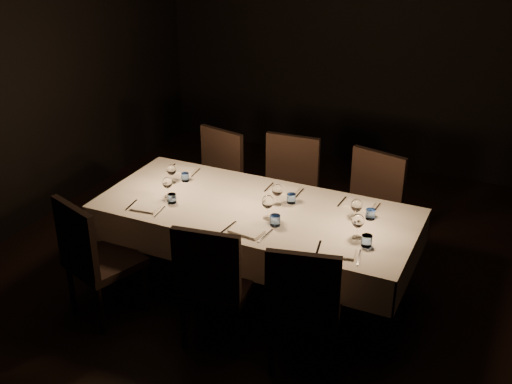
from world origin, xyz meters
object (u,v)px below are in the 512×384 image
at_px(chair_near_center, 213,280).
at_px(chair_far_left, 214,178).
at_px(chair_near_right, 304,303).
at_px(chair_far_right, 368,208).
at_px(chair_near_left, 94,255).
at_px(chair_far_center, 287,189).
at_px(dining_table, 256,216).

xyz_separation_m(chair_near_center, chair_far_left, (-0.81, 1.53, -0.00)).
bearing_deg(chair_near_center, chair_near_right, 173.19).
relative_size(chair_far_left, chair_far_right, 0.96).
height_order(chair_near_right, chair_far_right, chair_far_right).
distance_m(chair_near_left, chair_far_right, 2.31).
bearing_deg(chair_far_left, chair_near_left, -83.34).
relative_size(chair_near_center, chair_far_center, 0.97).
xyz_separation_m(chair_near_right, chair_far_center, (-0.76, 1.54, 0.01)).
height_order(chair_near_center, chair_near_right, chair_near_center).
distance_m(dining_table, chair_near_center, 0.78).
distance_m(dining_table, chair_far_right, 1.04).
bearing_deg(chair_near_left, dining_table, -118.47).
bearing_deg(chair_near_right, dining_table, -59.47).
distance_m(chair_far_left, chair_far_right, 1.50).
height_order(dining_table, chair_near_left, chair_near_left).
xyz_separation_m(dining_table, chair_far_center, (-0.06, 0.80, -0.12)).
height_order(chair_near_center, chair_far_left, chair_near_center).
relative_size(chair_near_left, chair_far_right, 0.98).
bearing_deg(chair_far_left, chair_far_right, 12.09).
xyz_separation_m(dining_table, chair_near_left, (-0.95, -0.85, -0.13)).
relative_size(chair_near_center, chair_near_right, 1.00).
bearing_deg(chair_far_center, chair_near_center, -90.98).
bearing_deg(chair_far_left, chair_far_center, 15.00).
relative_size(chair_near_left, chair_near_right, 1.01).
bearing_deg(chair_far_right, chair_near_right, -76.65).
xyz_separation_m(chair_near_center, chair_far_center, (-0.08, 1.56, 0.01)).
bearing_deg(dining_table, chair_far_left, 136.06).
height_order(chair_far_left, chair_far_center, chair_far_center).
bearing_deg(chair_near_right, chair_near_left, -9.08).
height_order(chair_near_left, chair_far_center, chair_far_center).
bearing_deg(dining_table, chair_near_left, -138.13).
distance_m(dining_table, chair_near_left, 1.28).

